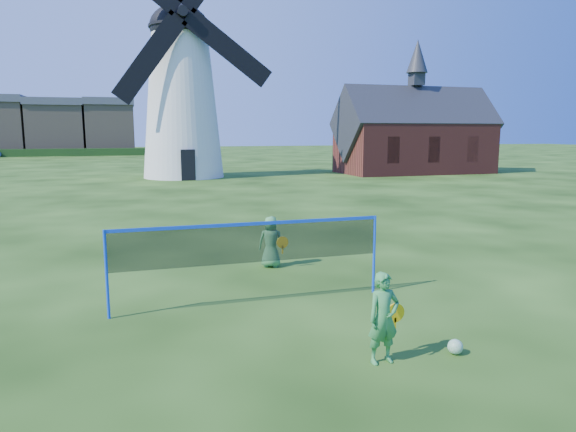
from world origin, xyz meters
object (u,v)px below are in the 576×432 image
(chapel, at_px, (414,136))
(play_ball, at_px, (455,347))
(windmill, at_px, (182,93))
(player_girl, at_px, (384,318))
(badminton_net, at_px, (250,244))
(player_boy, at_px, (271,242))

(chapel, xyz_separation_m, play_ball, (-17.16, -30.17, -2.75))
(windmill, bearing_deg, player_girl, -90.98)
(windmill, xyz_separation_m, player_girl, (-0.54, -31.25, -5.24))
(play_ball, bearing_deg, chapel, 60.37)
(badminton_net, relative_size, play_ball, 22.95)
(windmill, relative_size, chapel, 1.39)
(player_boy, bearing_deg, chapel, -104.29)
(badminton_net, bearing_deg, windmill, 86.52)
(windmill, distance_m, chapel, 18.04)
(badminton_net, bearing_deg, player_boy, 66.89)
(badminton_net, bearing_deg, play_ball, -52.31)
(player_boy, bearing_deg, badminton_net, 89.32)
(badminton_net, xyz_separation_m, player_girl, (1.19, -2.93, -0.50))
(windmill, height_order, play_ball, windmill)
(player_girl, bearing_deg, play_ball, -7.82)
(play_ball, bearing_deg, windmill, 91.08)
(chapel, height_order, player_boy, chapel)
(player_girl, bearing_deg, player_boy, 86.85)
(badminton_net, height_order, player_girl, badminton_net)
(chapel, distance_m, player_girl, 35.29)
(badminton_net, bearing_deg, player_girl, -67.91)
(chapel, relative_size, play_ball, 54.56)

